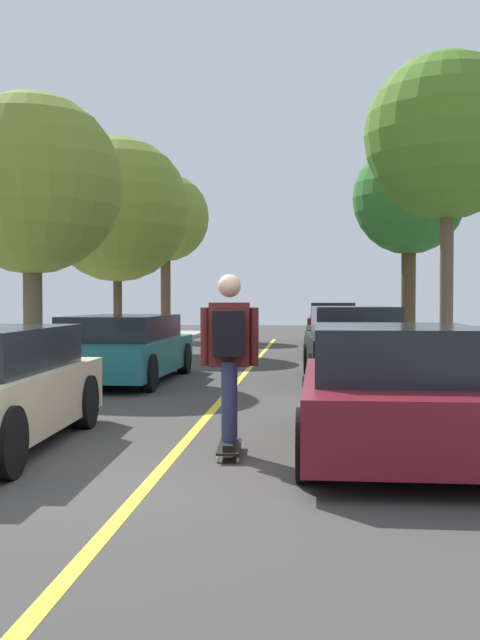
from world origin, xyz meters
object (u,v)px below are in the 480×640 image
(parked_car_left_near, at_px, (122,348))
(parked_car_right_near, at_px, (354,345))
(fire_hydrant, at_px, (479,377))
(parked_car_right_nearest, at_px, (393,391))
(street_tree_right_nearest, at_px, (448,137))
(street_tree_left_far, at_px, (165,218))
(skateboarder, at_px, (229,349))
(parked_car_right_farthest, at_px, (333,323))
(street_tree_left_nearest, at_px, (32,185))
(street_tree_left_near, at_px, (117,210))
(skateboard, at_px, (229,447))
(parked_car_right_far, at_px, (340,333))
(street_tree_right_near, at_px, (409,200))

(parked_car_left_near, height_order, parked_car_right_near, parked_car_right_near)
(fire_hydrant, bearing_deg, parked_car_right_nearest, -116.34)
(street_tree_right_nearest, bearing_deg, parked_car_left_near, -160.68)
(street_tree_left_far, height_order, skateboarder, street_tree_left_far)
(fire_hydrant, bearing_deg, parked_car_right_farthest, 95.05)
(parked_car_left_near, xyz_separation_m, street_tree_left_nearest, (-2.05, 0.80, 3.25))
(parked_car_right_near, relative_size, street_tree_left_near, 0.68)
(parked_car_right_nearest, distance_m, parked_car_right_near, 6.92)
(parked_car_right_near, xyz_separation_m, skateboarder, (-1.64, -7.24, 0.38))
(parked_car_right_nearest, distance_m, street_tree_left_far, 23.24)
(parked_car_right_near, height_order, street_tree_left_far, street_tree_left_far)
(skateboard, bearing_deg, parked_car_left_near, 111.98)
(parked_car_right_farthest, xyz_separation_m, street_tree_left_nearest, (-6.44, -12.68, 3.18))
(parked_car_right_far, distance_m, skateboarder, 13.87)
(parked_car_right_far, xyz_separation_m, street_tree_left_nearest, (-6.44, -6.10, 3.25))
(street_tree_left_nearest, bearing_deg, street_tree_left_near, 90.00)
(street_tree_right_nearest, bearing_deg, street_tree_left_near, 146.84)
(parked_car_left_near, height_order, skateboard, parked_car_left_near)
(parked_car_right_nearest, height_order, skateboard, parked_car_right_nearest)
(parked_car_right_near, bearing_deg, fire_hydrant, -68.91)
(street_tree_left_nearest, relative_size, street_tree_left_far, 0.89)
(parked_car_right_nearest, height_order, street_tree_left_nearest, street_tree_left_nearest)
(parked_car_left_near, bearing_deg, parked_car_right_farthest, 71.95)
(street_tree_left_near, distance_m, skateboarder, 15.74)
(parked_car_right_far, xyz_separation_m, street_tree_right_near, (2.05, 1.68, 3.84))
(street_tree_left_near, height_order, skateboarder, street_tree_left_near)
(street_tree_right_near, bearing_deg, street_tree_left_far, 141.21)
(parked_car_right_nearest, height_order, skateboarder, skateboarder)
(street_tree_left_nearest, bearing_deg, skateboard, -57.81)
(street_tree_left_near, xyz_separation_m, skateboarder, (4.81, -14.67, -3.11))
(street_tree_right_near, bearing_deg, fire_hydrant, -92.59)
(street_tree_left_far, xyz_separation_m, skateboard, (4.80, -22.24, -4.63))
(skateboard, bearing_deg, street_tree_right_nearest, 67.92)
(parked_car_right_farthest, bearing_deg, parked_car_right_nearest, -90.00)
(parked_car_left_near, bearing_deg, street_tree_right_near, 53.13)
(parked_car_right_farthest, xyz_separation_m, street_tree_right_nearest, (2.05, -11.22, 4.28))
(parked_car_right_nearest, relative_size, parked_car_right_near, 1.01)
(street_tree_left_near, relative_size, street_tree_right_nearest, 0.93)
(parked_car_right_nearest, xyz_separation_m, street_tree_right_nearest, (2.05, 8.80, 4.35))
(parked_car_right_nearest, height_order, parked_car_right_far, parked_car_right_nearest)
(street_tree_right_near, bearing_deg, parked_car_right_far, -140.58)
(parked_car_left_near, bearing_deg, street_tree_left_nearest, 158.55)
(parked_car_right_far, bearing_deg, fire_hydrant, -81.80)
(parked_car_left_near, xyz_separation_m, street_tree_left_near, (-2.05, 7.81, 3.54))
(parked_car_right_near, bearing_deg, skateboarder, -102.73)
(parked_car_left_near, xyz_separation_m, street_tree_right_near, (6.44, 8.59, 3.84))
(parked_car_right_near, distance_m, street_tree_left_near, 10.43)
(parked_car_right_nearest, height_order, street_tree_right_nearest, street_tree_right_nearest)
(parked_car_right_farthest, distance_m, street_tree_left_near, 9.26)
(parked_car_right_far, height_order, street_tree_left_far, street_tree_left_far)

